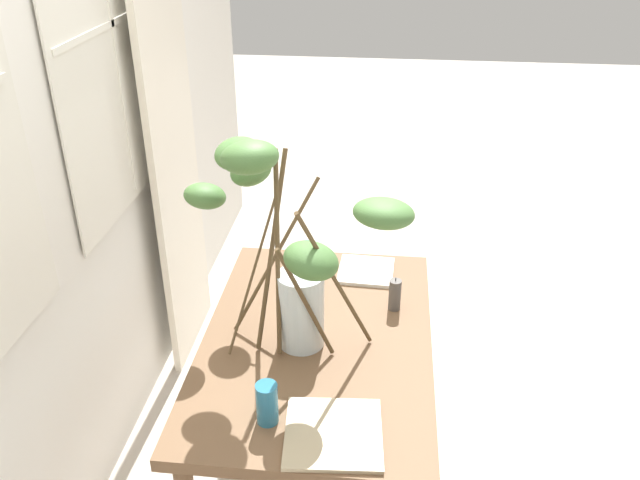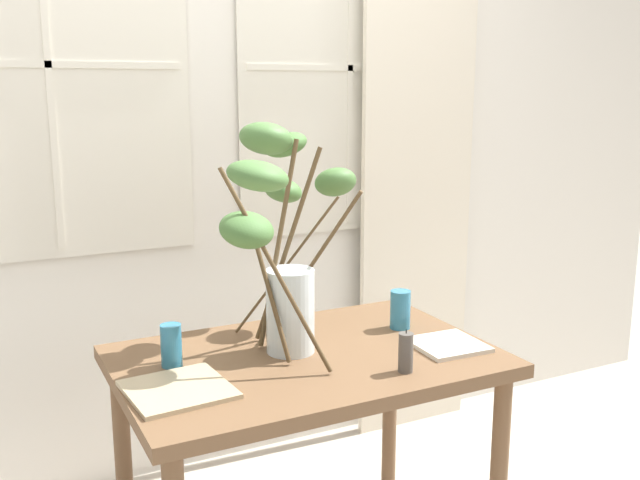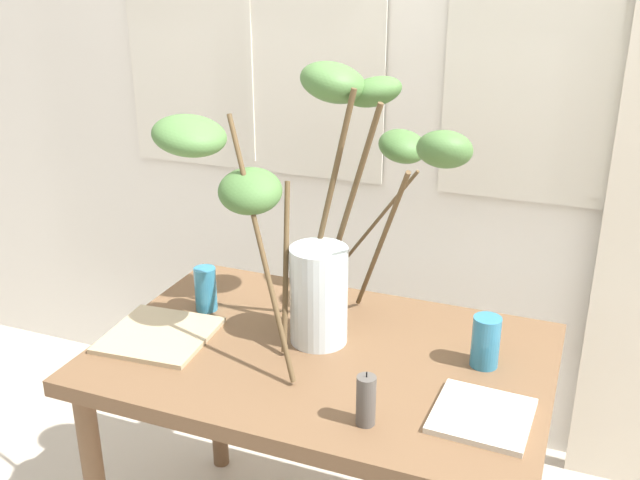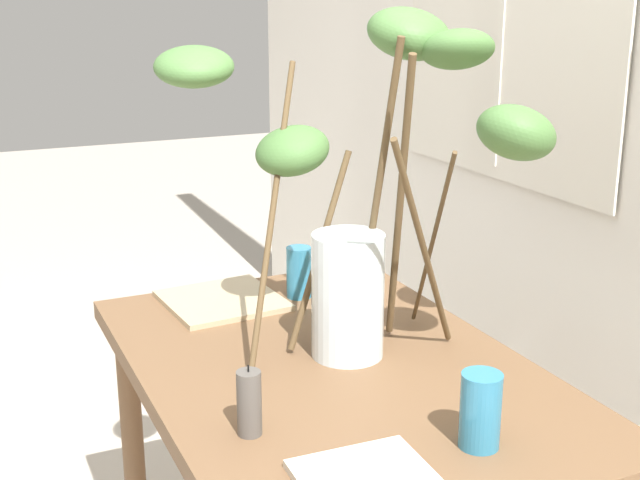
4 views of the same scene
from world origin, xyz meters
The scene contains 9 objects.
back_wall_with_windows centered at (0.00, 0.88, 1.40)m, with size 4.91×0.14×2.80m.
curtain_sheer_side centered at (0.91, 0.75, 1.12)m, with size 0.56×0.03×2.24m, color silver.
dining_table centered at (0.00, 0.00, 0.65)m, with size 1.14×0.75×0.74m.
vase_with_branches centered at (-0.03, 0.09, 1.12)m, with size 0.68×0.77×0.72m.
drinking_glass_blue_left centered at (-0.39, 0.09, 0.80)m, with size 0.06×0.06×0.13m, color teal.
drinking_glass_blue_right centered at (0.39, 0.08, 0.81)m, with size 0.07×0.07×0.13m, color teal.
plate_square_left centered at (-0.43, -0.09, 0.75)m, with size 0.27×0.27×0.01m, color tan.
plate_square_right centered at (0.43, -0.14, 0.75)m, with size 0.21×0.21×0.01m, color silver.
pillar_candle centered at (0.20, -0.25, 0.80)m, with size 0.04×0.04×0.13m.
Camera 1 is at (-1.74, -0.20, 2.08)m, focal length 36.94 mm.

